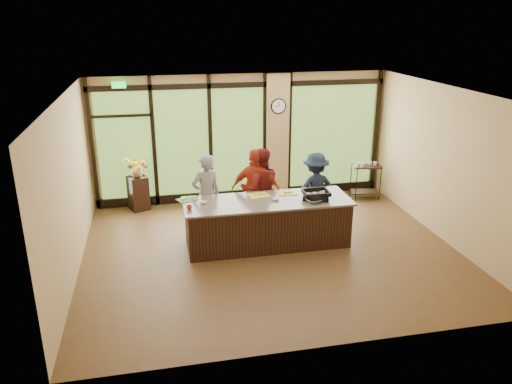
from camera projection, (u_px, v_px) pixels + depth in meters
name	position (u px, v px, depth m)	size (l,w,h in m)	color
floor	(271.00, 251.00, 9.54)	(7.00, 7.00, 0.00)	brown
ceiling	(272.00, 93.00, 8.53)	(7.00, 7.00, 0.00)	white
back_wall	(242.00, 138.00, 11.80)	(7.00, 7.00, 0.00)	tan
left_wall	(69.00, 189.00, 8.36)	(6.00, 6.00, 0.00)	tan
right_wall	(446.00, 165.00, 9.71)	(6.00, 6.00, 0.00)	tan
window_wall	(249.00, 143.00, 11.83)	(6.90, 0.12, 3.00)	tan
island_base	(267.00, 223.00, 9.67)	(3.10, 1.00, 0.88)	black
countertop	(267.00, 201.00, 9.52)	(3.20, 1.10, 0.04)	slate
wall_clock	(278.00, 106.00, 11.59)	(0.36, 0.04, 0.36)	black
cook_left	(206.00, 195.00, 9.99)	(0.62, 0.41, 1.70)	gray
cook_midleft	(260.00, 189.00, 10.29)	(0.84, 0.65, 1.73)	maroon
cook_midright	(256.00, 190.00, 10.21)	(1.01, 0.42, 1.73)	#A62F19
cook_right	(315.00, 189.00, 10.56)	(1.01, 0.58, 1.56)	#172134
roasting_pan	(316.00, 196.00, 9.58)	(0.49, 0.38, 0.09)	black
mixing_bowl	(314.00, 201.00, 9.39)	(0.29, 0.29, 0.07)	silver
cutting_board_left	(187.00, 200.00, 9.53)	(0.36, 0.27, 0.01)	#31822F
cutting_board_center	(259.00, 195.00, 9.75)	(0.40, 0.30, 0.01)	yellow
cutting_board_right	(287.00, 193.00, 9.88)	(0.39, 0.29, 0.01)	yellow
prep_bowl_near	(204.00, 202.00, 9.34)	(0.14, 0.14, 0.04)	white
prep_bowl_mid	(276.00, 199.00, 9.51)	(0.13, 0.13, 0.04)	white
prep_bowl_far	(286.00, 192.00, 9.90)	(0.14, 0.14, 0.03)	white
red_ramekin	(189.00, 208.00, 9.04)	(0.10, 0.10, 0.08)	red
flower_stand	(138.00, 193.00, 11.44)	(0.39, 0.39, 0.79)	black
flower_vase	(136.00, 170.00, 11.26)	(0.28, 0.28, 0.30)	olive
bar_cart	(366.00, 177.00, 12.07)	(0.73, 0.49, 0.92)	black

